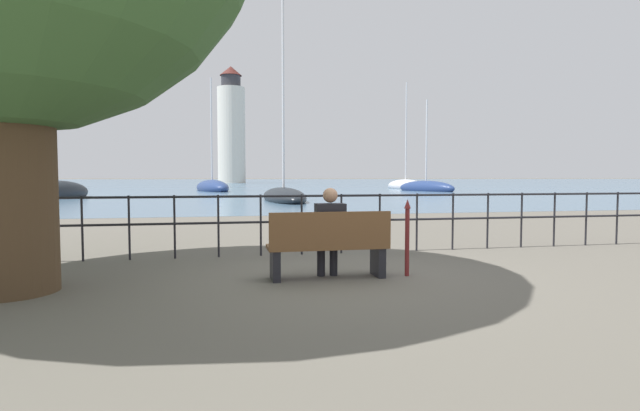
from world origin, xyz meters
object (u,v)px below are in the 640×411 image
object	(u,v)px
sailboat_0	(426,188)
sailboat_3	(406,186)
seated_person_left	(330,229)
sailboat_2	(284,196)
park_bench	(329,247)
closed_umbrella	(407,233)
sailboat_1	(56,193)
harbor_lighthouse	(231,129)
sailboat_4	(212,188)

from	to	relation	value
sailboat_0	sailboat_3	world-z (taller)	sailboat_3
seated_person_left	sailboat_2	bearing A→B (deg)	84.10
sailboat_2	seated_person_left	bearing A→B (deg)	-96.23
park_bench	sailboat_3	size ratio (longest dim) A/B	0.13
seated_person_left	closed_umbrella	size ratio (longest dim) A/B	1.15
sailboat_0	sailboat_1	size ratio (longest dim) A/B	0.97
harbor_lighthouse	park_bench	bearing A→B (deg)	-90.98
park_bench	sailboat_0	bearing A→B (deg)	64.61
sailboat_2	sailboat_4	distance (m)	20.61
closed_umbrella	sailboat_0	size ratio (longest dim) A/B	0.12
sailboat_2	sailboat_3	bearing A→B (deg)	55.22
sailboat_1	harbor_lighthouse	distance (m)	79.33
park_bench	sailboat_2	world-z (taller)	sailboat_2
sailboat_2	sailboat_0	bearing A→B (deg)	45.34
closed_umbrella	sailboat_2	world-z (taller)	sailboat_2
sailboat_0	sailboat_2	distance (m)	22.56
harbor_lighthouse	sailboat_3	bearing A→B (deg)	-73.15
sailboat_1	sailboat_2	xyz separation A→B (m)	(13.77, -6.22, -0.07)
seated_person_left	sailboat_0	xyz separation A→B (m)	(18.02, 37.95, -0.34)
sailboat_3	sailboat_4	size ratio (longest dim) A/B	1.11
sailboat_2	harbor_lighthouse	xyz separation A→B (m)	(-0.48, 83.58, 11.57)
sailboat_0	seated_person_left	bearing A→B (deg)	-134.73
park_bench	sailboat_4	bearing A→B (deg)	92.57
closed_umbrella	sailboat_3	xyz separation A→B (m)	(18.43, 47.03, -0.23)
harbor_lighthouse	sailboat_2	bearing A→B (deg)	-89.67
sailboat_0	sailboat_1	world-z (taller)	sailboat_1
sailboat_2	sailboat_3	world-z (taller)	sailboat_2
closed_umbrella	sailboat_1	size ratio (longest dim) A/B	0.11
sailboat_3	sailboat_4	bearing A→B (deg)	-172.88
park_bench	sailboat_4	distance (m)	42.12
closed_umbrella	sailboat_4	size ratio (longest dim) A/B	0.09
sailboat_2	sailboat_3	distance (m)	30.46
closed_umbrella	sailboat_3	size ratio (longest dim) A/B	0.08
sailboat_1	harbor_lighthouse	xyz separation A→B (m)	(13.29, 77.36, 11.50)
sailboat_2	harbor_lighthouse	distance (m)	84.38
seated_person_left	sailboat_1	distance (m)	30.31
sailboat_0	harbor_lighthouse	size ratio (longest dim) A/B	0.36
sailboat_3	sailboat_4	xyz separation A→B (m)	(-21.41, -4.93, -0.01)
seated_person_left	sailboat_3	world-z (taller)	sailboat_3
park_bench	sailboat_4	world-z (taller)	sailboat_4
park_bench	sailboat_2	xyz separation A→B (m)	(2.28, 21.89, -0.14)
closed_umbrella	sailboat_0	xyz separation A→B (m)	(16.96, 38.04, -0.26)
seated_person_left	sailboat_2	distance (m)	21.93
sailboat_1	sailboat_2	world-z (taller)	sailboat_2
sailboat_0	harbor_lighthouse	xyz separation A→B (m)	(-16.24, 67.45, 11.53)
seated_person_left	sailboat_0	world-z (taller)	sailboat_0
park_bench	sailboat_1	size ratio (longest dim) A/B	0.17
sailboat_1	harbor_lighthouse	world-z (taller)	harbor_lighthouse
park_bench	harbor_lighthouse	size ratio (longest dim) A/B	0.06
closed_umbrella	harbor_lighthouse	bearing A→B (deg)	89.61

